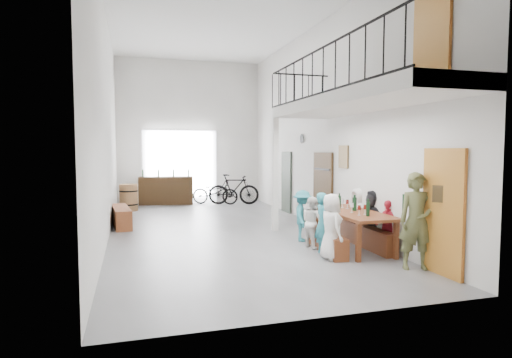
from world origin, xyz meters
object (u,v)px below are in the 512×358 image
object	(u,v)px
side_bench	(121,217)
tasting_table	(352,215)
bench_inner	(326,241)
serving_counter	(166,190)
host_standing	(417,221)
bicycle_near	(215,192)
oak_barrel	(129,198)

from	to	relation	value
side_bench	tasting_table	bearing A→B (deg)	-41.24
tasting_table	bench_inner	world-z (taller)	tasting_table
tasting_table	side_bench	size ratio (longest dim) A/B	1.27
serving_counter	host_standing	distance (m)	10.72
bicycle_near	side_bench	bearing A→B (deg)	166.09
oak_barrel	bicycle_near	size ratio (longest dim) A/B	0.51
side_bench	host_standing	xyz separation A→B (m)	(5.02, -5.79, 0.59)
oak_barrel	tasting_table	bearing A→B (deg)	-57.38
tasting_table	bicycle_near	distance (m)	8.08
bench_inner	serving_counter	bearing A→B (deg)	113.43
tasting_table	host_standing	size ratio (longest dim) A/B	1.38
bench_inner	bicycle_near	distance (m)	8.04
oak_barrel	host_standing	world-z (taller)	host_standing
bench_inner	serving_counter	distance (m)	8.88
serving_counter	bicycle_near	xyz separation A→B (m)	(1.78, -0.50, -0.06)
side_bench	host_standing	size ratio (longest dim) A/B	1.09
serving_counter	tasting_table	bearing A→B (deg)	-60.86
oak_barrel	serving_counter	bearing A→B (deg)	45.81
bench_inner	host_standing	xyz separation A→B (m)	(0.93, -1.63, 0.64)
tasting_table	bench_inner	xyz separation A→B (m)	(-0.61, -0.04, -0.50)
serving_counter	bicycle_near	bearing A→B (deg)	-6.99
oak_barrel	side_bench	bearing A→B (deg)	-93.52
host_standing	bicycle_near	bearing A→B (deg)	118.06
host_standing	bench_inner	bearing A→B (deg)	137.63
bench_inner	oak_barrel	distance (m)	8.11
serving_counter	side_bench	bearing A→B (deg)	-100.89
serving_counter	bicycle_near	distance (m)	1.85
serving_counter	host_standing	world-z (taller)	host_standing
tasting_table	side_bench	distance (m)	6.27
bench_inner	side_bench	size ratio (longest dim) A/B	0.98
serving_counter	bicycle_near	world-z (taller)	serving_counter
side_bench	bicycle_near	xyz separation A→B (m)	(3.31, 3.84, 0.21)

